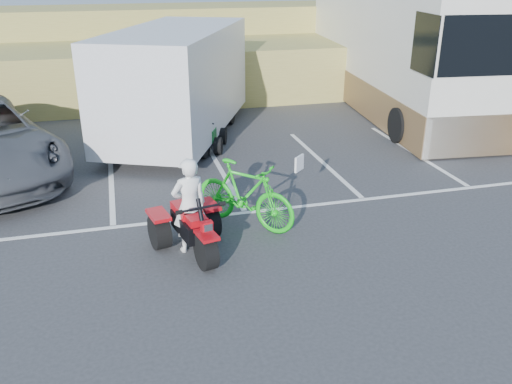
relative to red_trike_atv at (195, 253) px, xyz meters
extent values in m
plane|color=#323235|center=(1.29, -0.98, 0.00)|extent=(100.00, 100.00, 0.00)
cube|color=white|center=(-1.41, 4.02, 0.00)|extent=(0.12, 5.00, 0.01)
cube|color=white|center=(1.29, 4.02, 0.00)|extent=(0.12, 5.00, 0.01)
cube|color=white|center=(3.99, 4.02, 0.00)|extent=(0.12, 5.00, 0.01)
cube|color=white|center=(6.69, 4.02, 0.00)|extent=(0.12, 5.00, 0.01)
cube|color=white|center=(9.39, 4.02, 0.00)|extent=(0.12, 5.00, 0.01)
cube|color=white|center=(1.29, 1.42, 0.00)|extent=(28.00, 0.12, 0.01)
cube|color=#988E45|center=(1.29, 13.02, 1.00)|extent=(40.00, 6.00, 2.00)
cube|color=#988E45|center=(1.29, 16.52, 2.00)|extent=(40.00, 4.00, 2.20)
imported|color=white|center=(-0.03, 0.15, 0.88)|extent=(0.72, 0.55, 1.76)
imported|color=#14BF19|center=(1.14, 0.86, 0.67)|extent=(1.99, 2.04, 1.33)
cube|color=silver|center=(0.66, 7.11, 1.75)|extent=(5.25, 7.29, 2.82)
cylinder|color=black|center=(0.66, 7.11, 0.40)|extent=(2.59, 1.74, 0.79)
cube|color=silver|center=(8.51, 8.82, 2.10)|extent=(3.96, 11.59, 4.09)
cube|color=brown|center=(8.51, 8.82, 0.62)|extent=(4.01, 11.59, 1.14)
cube|color=black|center=(7.94, 3.15, 2.95)|extent=(2.60, 0.28, 1.48)
camera|label=1|loc=(-1.10, -8.58, 4.84)|focal=38.00mm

